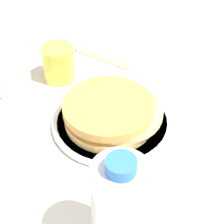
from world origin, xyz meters
name	(u,v)px	position (x,y,z in m)	size (l,w,h in m)	color
ground_plane	(111,132)	(0.00, 0.00, 0.00)	(4.00, 4.00, 0.00)	silver
plate	(112,122)	(0.01, -0.02, 0.01)	(0.24, 0.24, 0.01)	white
pancake_stack	(111,112)	(0.01, -0.02, 0.04)	(0.19, 0.19, 0.05)	#DFB468
juice_glass	(59,63)	(0.19, -0.09, 0.04)	(0.07, 0.07, 0.08)	yellow
water_bottle_near	(120,209)	(-0.13, 0.20, 0.09)	(0.08, 0.08, 0.18)	white
water_bottle_far	(5,44)	(0.25, -0.01, 0.12)	(0.08, 0.08, 0.26)	silver
napkin	(112,49)	(0.14, -0.25, 0.01)	(0.16, 0.10, 0.02)	white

